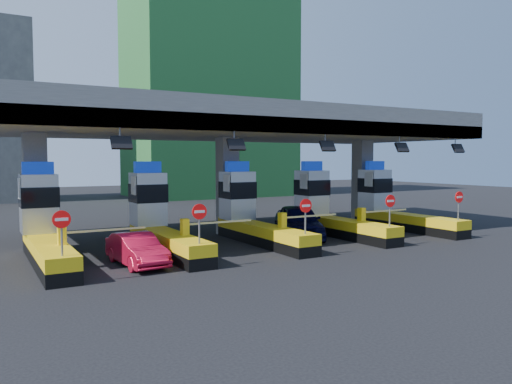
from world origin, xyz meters
TOP-DOWN VIEW (x-y plane):
  - ground at (0.00, 0.00)m, footprint 120.00×120.00m
  - toll_canopy at (0.00, 2.87)m, footprint 28.00×12.09m
  - toll_lane_far_left at (-10.00, 0.28)m, footprint 4.43×8.00m
  - toll_lane_left at (-5.00, 0.28)m, footprint 4.43×8.00m
  - toll_lane_center at (0.00, 0.28)m, footprint 4.43×8.00m
  - toll_lane_right at (5.00, 0.28)m, footprint 4.43×8.00m
  - toll_lane_far_right at (10.00, 0.28)m, footprint 4.43×8.00m
  - bg_building_scaffold at (12.00, 32.00)m, footprint 18.00×12.00m
  - van at (2.73, -0.13)m, footprint 4.10×5.71m
  - red_car at (-6.90, -2.69)m, footprint 1.65×4.02m

SIDE VIEW (x-z plane):
  - ground at x=0.00m, z-range 0.00..0.00m
  - red_car at x=-6.90m, z-range 0.00..1.30m
  - van at x=2.73m, z-range 0.00..1.81m
  - toll_lane_far_left at x=-10.00m, z-range -0.68..3.47m
  - toll_lane_left at x=-5.00m, z-range -0.68..3.47m
  - toll_lane_center at x=0.00m, z-range -0.68..3.47m
  - toll_lane_right at x=5.00m, z-range -0.68..3.47m
  - toll_lane_far_right at x=10.00m, z-range -0.68..3.47m
  - toll_canopy at x=0.00m, z-range 2.63..9.63m
  - bg_building_scaffold at x=12.00m, z-range 0.00..28.00m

